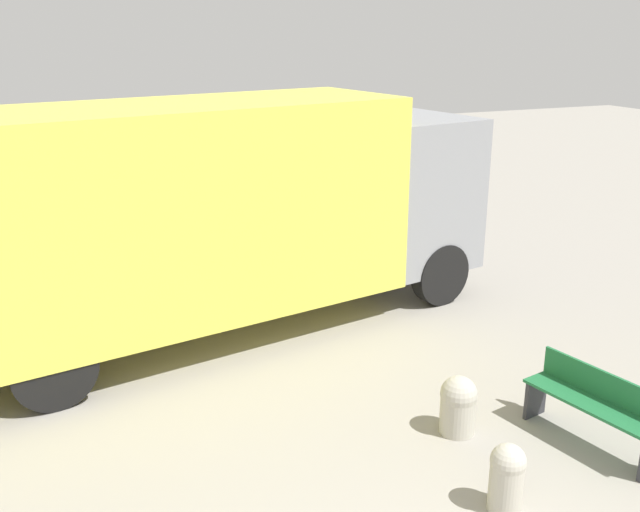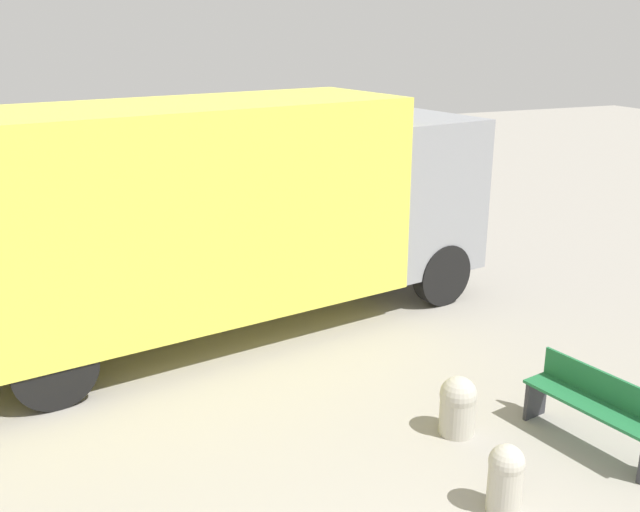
{
  "view_description": "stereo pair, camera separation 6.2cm",
  "coord_description": "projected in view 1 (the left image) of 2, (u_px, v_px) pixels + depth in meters",
  "views": [
    {
      "loc": [
        -2.36,
        -2.59,
        4.49
      ],
      "look_at": [
        0.81,
        4.87,
        1.86
      ],
      "focal_mm": 40.0,
      "sensor_mm": 36.0,
      "label": 1
    },
    {
      "loc": [
        -2.3,
        -2.62,
        4.49
      ],
      "look_at": [
        0.81,
        4.87,
        1.86
      ],
      "focal_mm": 40.0,
      "sensor_mm": 36.0,
      "label": 2
    }
  ],
  "objects": [
    {
      "name": "delivery_truck",
      "position": [
        215.0,
        210.0,
        10.36
      ],
      "size": [
        9.08,
        3.71,
        3.48
      ],
      "rotation": [
        0.0,
        0.0,
        0.18
      ],
      "color": "#EAE04C",
      "rests_on": "ground"
    },
    {
      "name": "bollard_near_bench",
      "position": [
        507.0,
        475.0,
        6.82
      ],
      "size": [
        0.35,
        0.35,
        0.71
      ],
      "color": "#B2AD9E",
      "rests_on": "ground"
    },
    {
      "name": "bollard_far_bench",
      "position": [
        458.0,
        404.0,
        8.14
      ],
      "size": [
        0.43,
        0.43,
        0.7
      ],
      "color": "#B2AD9E",
      "rests_on": "ground"
    },
    {
      "name": "park_bench",
      "position": [
        595.0,
        404.0,
        7.9
      ],
      "size": [
        0.7,
        1.63,
        0.85
      ],
      "rotation": [
        0.0,
        0.0,
        1.77
      ],
      "color": "#1E6638",
      "rests_on": "ground"
    }
  ]
}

